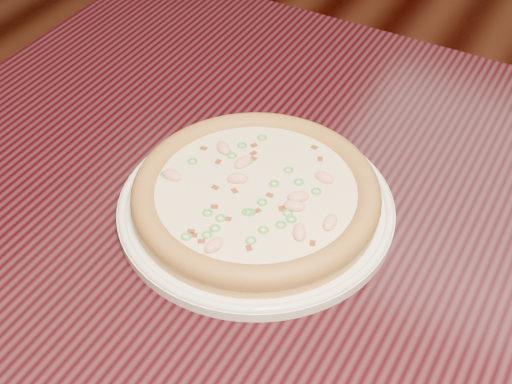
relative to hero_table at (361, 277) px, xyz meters
The scene contains 3 objects.
hero_table is the anchor object (origin of this frame).
plate 0.17m from the hero_table, 157.38° to the right, with size 0.31×0.31×0.02m.
pizza 0.18m from the hero_table, 157.32° to the right, with size 0.28×0.28×0.03m.
Camera 1 is at (0.21, -0.68, 1.32)m, focal length 50.00 mm.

